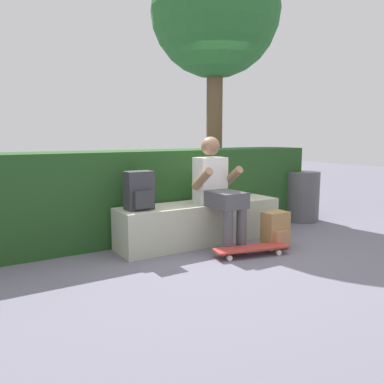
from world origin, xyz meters
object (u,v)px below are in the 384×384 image
backpack_on_ground (276,230)px  trash_bin (301,196)px  backpack_on_bench (139,191)px  person_skater (218,187)px  skateboard_near_person (251,249)px  bench_main (201,223)px

backpack_on_ground → trash_bin: 1.56m
backpack_on_ground → backpack_on_bench: bearing=155.8°
person_skater → skateboard_near_person: person_skater is taller
bench_main → backpack_on_bench: size_ratio=4.94×
backpack_on_ground → person_skater: bearing=141.7°
bench_main → person_skater: bearing=-69.4°
backpack_on_ground → skateboard_near_person: bearing=-168.6°
backpack_on_bench → backpack_on_ground: backpack_on_bench is taller
bench_main → skateboard_near_person: bench_main is taller
bench_main → backpack_on_bench: bearing=-179.3°
skateboard_near_person → backpack_on_bench: (-0.93, 0.69, 0.58)m
bench_main → backpack_on_ground: bearing=-46.4°
skateboard_near_person → backpack_on_bench: bearing=143.4°
backpack_on_bench → bench_main: bearing=0.7°
bench_main → trash_bin: 1.91m
backpack_on_bench → trash_bin: backpack_on_bench is taller
bench_main → skateboard_near_person: 0.74m
trash_bin → backpack_on_bench: bearing=-174.8°
skateboard_near_person → backpack_on_ground: (0.42, 0.08, 0.12)m
person_skater → skateboard_near_person: 0.77m
bench_main → backpack_on_bench: (-0.76, -0.01, 0.43)m
bench_main → backpack_on_ground: 0.85m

